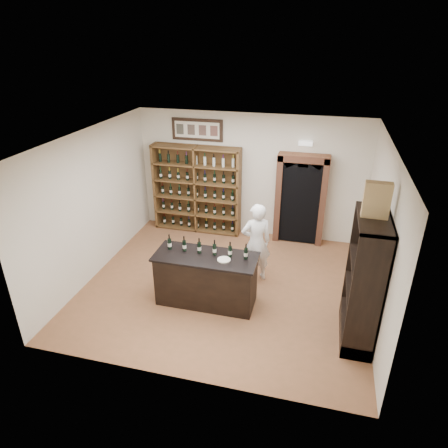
{
  "coord_description": "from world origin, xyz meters",
  "views": [
    {
      "loc": [
        1.66,
        -6.55,
        4.64
      ],
      "look_at": [
        -0.09,
        0.3,
        1.23
      ],
      "focal_mm": 32.0,
      "sensor_mm": 36.0,
      "label": 1
    }
  ],
  "objects_px": {
    "tasting_counter": "(206,279)",
    "shopkeeper": "(256,243)",
    "wine_shelf": "(197,189)",
    "wine_crate": "(377,200)",
    "side_cabinet": "(363,299)",
    "counter_bottle_0": "(170,244)"
  },
  "relations": [
    {
      "from": "wine_shelf",
      "to": "tasting_counter",
      "type": "height_order",
      "value": "wine_shelf"
    },
    {
      "from": "wine_shelf",
      "to": "side_cabinet",
      "type": "relative_size",
      "value": 1.0
    },
    {
      "from": "counter_bottle_0",
      "to": "wine_shelf",
      "type": "bearing_deg",
      "value": 97.59
    },
    {
      "from": "wine_shelf",
      "to": "tasting_counter",
      "type": "bearing_deg",
      "value": -69.44
    },
    {
      "from": "counter_bottle_0",
      "to": "side_cabinet",
      "type": "distance_m",
      "value": 3.48
    },
    {
      "from": "counter_bottle_0",
      "to": "side_cabinet",
      "type": "height_order",
      "value": "side_cabinet"
    },
    {
      "from": "counter_bottle_0",
      "to": "shopkeeper",
      "type": "height_order",
      "value": "shopkeeper"
    },
    {
      "from": "wine_shelf",
      "to": "counter_bottle_0",
      "type": "distance_m",
      "value": 2.88
    },
    {
      "from": "wine_shelf",
      "to": "shopkeeper",
      "type": "bearing_deg",
      "value": -46.19
    },
    {
      "from": "side_cabinet",
      "to": "wine_crate",
      "type": "xyz_separation_m",
      "value": [
        -0.05,
        0.03,
        1.71
      ]
    },
    {
      "from": "counter_bottle_0",
      "to": "shopkeeper",
      "type": "distance_m",
      "value": 1.76
    },
    {
      "from": "side_cabinet",
      "to": "wine_crate",
      "type": "distance_m",
      "value": 1.71
    },
    {
      "from": "shopkeeper",
      "to": "wine_crate",
      "type": "xyz_separation_m",
      "value": [
        1.93,
        -1.28,
        1.63
      ]
    },
    {
      "from": "wine_shelf",
      "to": "wine_crate",
      "type": "bearing_deg",
      "value": -40.35
    },
    {
      "from": "counter_bottle_0",
      "to": "side_cabinet",
      "type": "xyz_separation_m",
      "value": [
        3.44,
        -0.38,
        -0.35
      ]
    },
    {
      "from": "tasting_counter",
      "to": "shopkeeper",
      "type": "height_order",
      "value": "shopkeeper"
    },
    {
      "from": "tasting_counter",
      "to": "side_cabinet",
      "type": "relative_size",
      "value": 0.85
    },
    {
      "from": "tasting_counter",
      "to": "side_cabinet",
      "type": "distance_m",
      "value": 2.75
    },
    {
      "from": "wine_shelf",
      "to": "counter_bottle_0",
      "type": "height_order",
      "value": "wine_shelf"
    },
    {
      "from": "wine_shelf",
      "to": "shopkeeper",
      "type": "relative_size",
      "value": 1.31
    },
    {
      "from": "counter_bottle_0",
      "to": "wine_crate",
      "type": "height_order",
      "value": "wine_crate"
    },
    {
      "from": "tasting_counter",
      "to": "wine_shelf",
      "type": "bearing_deg",
      "value": 110.56
    }
  ]
}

